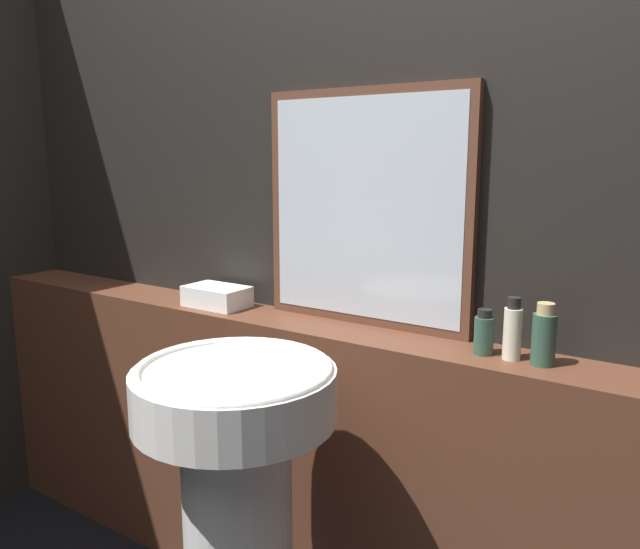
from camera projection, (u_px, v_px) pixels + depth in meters
name	position (u px, v px, depth m)	size (l,w,h in m)	color
wall_back	(351.00, 209.00, 1.84)	(8.00, 0.06, 2.50)	black
vanity_counter	(325.00, 474.00, 1.88)	(2.92, 0.21, 0.92)	#512D1E
pedestal_sink	(238.00, 513.00, 1.46)	(0.46, 0.46, 0.95)	silver
mirror	(366.00, 209.00, 1.75)	(0.64, 0.03, 0.67)	#563323
towel_stack	(217.00, 296.00, 2.02)	(0.20, 0.13, 0.07)	white
shampoo_bottle	(484.00, 334.00, 1.53)	(0.05, 0.05, 0.11)	#2D4C3D
conditioner_bottle	(513.00, 331.00, 1.48)	(0.04, 0.04, 0.15)	beige
lotion_bottle	(544.00, 337.00, 1.44)	(0.06, 0.06, 0.15)	#2D4C3D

